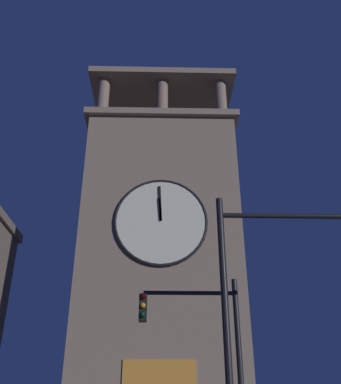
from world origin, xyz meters
The scene contains 3 objects.
clocktower centered at (-1.46, -5.57, 9.19)m, with size 8.97×9.09×23.97m.
traffic_signal_near centered at (-4.20, 9.72, 4.32)m, with size 4.34×0.41×6.45m.
traffic_signal_mid centered at (-2.71, 6.80, 3.49)m, with size 2.81×0.41×5.29m.
Camera 1 is at (-1.46, 19.24, 1.72)m, focal length 41.14 mm.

